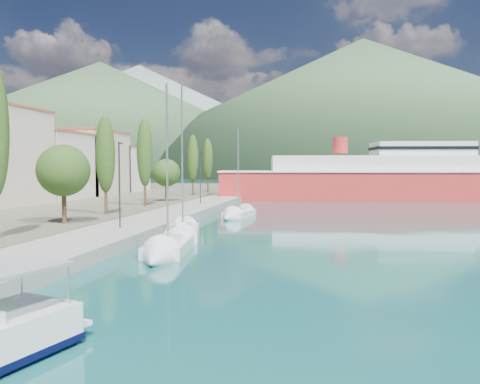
# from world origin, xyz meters

# --- Properties ---
(ground) EXTENTS (1400.00, 1400.00, 0.00)m
(ground) POSITION_xyz_m (0.00, 120.00, 0.00)
(ground) COLOR #155253
(quay) EXTENTS (5.00, 88.00, 0.80)m
(quay) POSITION_xyz_m (-9.00, 26.00, 0.40)
(quay) COLOR gray
(quay) RESTS_ON ground
(hills_far) EXTENTS (1480.00, 900.00, 180.00)m
(hills_far) POSITION_xyz_m (138.59, 618.73, 77.39)
(hills_far) COLOR slate
(hills_far) RESTS_ON ground
(hills_near) EXTENTS (1010.00, 520.00, 115.00)m
(hills_near) POSITION_xyz_m (98.04, 372.50, 49.18)
(hills_near) COLOR #385735
(hills_near) RESTS_ON ground
(town_buildings) EXTENTS (9.20, 69.20, 11.30)m
(town_buildings) POSITION_xyz_m (-32.00, 36.91, 5.57)
(town_buildings) COLOR beige
(town_buildings) RESTS_ON land_strip
(tree_row) EXTENTS (4.04, 63.94, 11.05)m
(tree_row) POSITION_xyz_m (-14.64, 30.31, 5.79)
(tree_row) COLOR #47301E
(tree_row) RESTS_ON land_strip
(lamp_posts) EXTENTS (0.15, 48.10, 6.06)m
(lamp_posts) POSITION_xyz_m (-9.00, 15.05, 4.08)
(lamp_posts) COLOR #2D2D33
(lamp_posts) RESTS_ON quay
(sailboat_near) EXTENTS (3.16, 7.78, 10.86)m
(sailboat_near) POSITION_xyz_m (-3.61, 9.38, 0.30)
(sailboat_near) COLOR silver
(sailboat_near) RESTS_ON ground
(sailboat_mid) EXTENTS (4.22, 8.91, 12.40)m
(sailboat_mid) POSITION_xyz_m (-4.31, 15.24, 0.30)
(sailboat_mid) COLOR silver
(sailboat_mid) RESTS_ON ground
(sailboat_far) EXTENTS (3.17, 6.94, 9.82)m
(sailboat_far) POSITION_xyz_m (-3.39, 30.11, 0.28)
(sailboat_far) COLOR silver
(sailboat_far) RESTS_ON ground
(ferry) EXTENTS (52.99, 17.80, 10.33)m
(ferry) POSITION_xyz_m (15.41, 60.57, 3.14)
(ferry) COLOR red
(ferry) RESTS_ON ground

